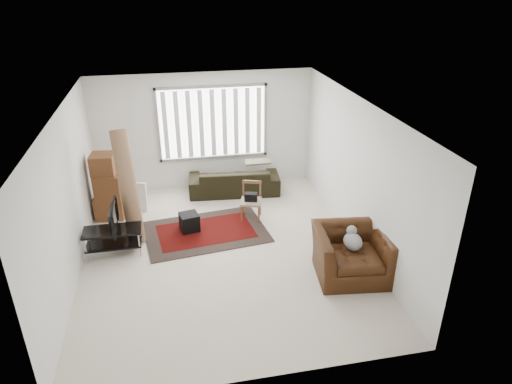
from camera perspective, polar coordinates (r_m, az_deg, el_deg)
The scene contains 11 objects.
room at distance 8.17m, azimuth -4.70°, elevation 4.99°, with size 6.00×6.02×2.71m.
persian_rug at distance 9.12m, azimuth -6.28°, elevation -4.95°, with size 2.51×1.83×0.02m.
tv_stand at distance 8.62m, azimuth -17.45°, elevation -5.30°, with size 1.02×0.46×0.51m.
tv at distance 8.44m, azimuth -17.79°, elevation -3.09°, with size 0.83×0.11×0.47m, color black.
subwoofer at distance 9.13m, azimuth -8.33°, elevation -3.72°, with size 0.35×0.35×0.35m, color black.
moving_boxes at distance 9.82m, azimuth -18.04°, elevation 0.40°, with size 0.61×0.57×1.39m.
white_flatpack at distance 10.08m, azimuth -14.86°, elevation -0.58°, with size 0.50×0.07×0.63m, color silver.
rolled_rug at distance 8.83m, azimuth -15.73°, elevation 0.73°, with size 0.32×0.32×2.11m, color brown.
sofa at distance 10.53m, azimuth -2.76°, elevation 1.93°, with size 2.07×0.89×0.79m, color black.
side_chair at distance 9.38m, azimuth -0.62°, elevation -0.91°, with size 0.52×0.52×0.78m.
armchair at distance 7.81m, azimuth 12.04°, elevation -7.15°, with size 1.38×1.24×0.93m.
Camera 1 is at (-0.82, -7.09, 4.63)m, focal length 32.00 mm.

